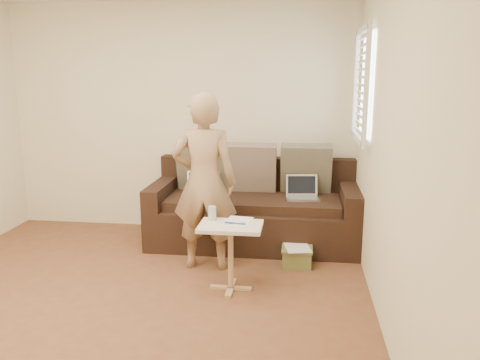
{
  "coord_description": "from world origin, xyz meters",
  "views": [
    {
      "loc": [
        1.39,
        -3.23,
        1.81
      ],
      "look_at": [
        0.8,
        1.4,
        0.78
      ],
      "focal_mm": 36.24,
      "sensor_mm": 36.0,
      "label": 1
    }
  ],
  "objects_px": {
    "laptop_silver": "(303,199)",
    "person": "(204,182)",
    "side_table": "(231,257)",
    "laptop_white": "(202,196)",
    "drinking_glass": "(212,213)",
    "sofa": "(254,205)",
    "striped_box": "(297,256)"
  },
  "relations": [
    {
      "from": "laptop_silver",
      "to": "person",
      "type": "height_order",
      "value": "person"
    },
    {
      "from": "person",
      "to": "side_table",
      "type": "xyz_separation_m",
      "value": [
        0.31,
        -0.46,
        -0.54
      ]
    },
    {
      "from": "laptop_white",
      "to": "side_table",
      "type": "distance_m",
      "value": 1.24
    },
    {
      "from": "side_table",
      "to": "drinking_glass",
      "type": "height_order",
      "value": "drinking_glass"
    },
    {
      "from": "drinking_glass",
      "to": "laptop_silver",
      "type": "bearing_deg",
      "value": 53.28
    },
    {
      "from": "laptop_white",
      "to": "drinking_glass",
      "type": "height_order",
      "value": "drinking_glass"
    },
    {
      "from": "sofa",
      "to": "striped_box",
      "type": "height_order",
      "value": "sofa"
    },
    {
      "from": "laptop_silver",
      "to": "drinking_glass",
      "type": "distance_m",
      "value": 1.29
    },
    {
      "from": "side_table",
      "to": "person",
      "type": "bearing_deg",
      "value": 124.05
    },
    {
      "from": "drinking_glass",
      "to": "person",
      "type": "bearing_deg",
      "value": 111.28
    },
    {
      "from": "laptop_silver",
      "to": "striped_box",
      "type": "bearing_deg",
      "value": -100.87
    },
    {
      "from": "laptop_silver",
      "to": "side_table",
      "type": "height_order",
      "value": "laptop_silver"
    },
    {
      "from": "person",
      "to": "side_table",
      "type": "height_order",
      "value": "person"
    },
    {
      "from": "person",
      "to": "striped_box",
      "type": "relative_size",
      "value": 5.67
    },
    {
      "from": "laptop_silver",
      "to": "striped_box",
      "type": "xyz_separation_m",
      "value": [
        -0.04,
        -0.53,
        -0.43
      ]
    },
    {
      "from": "laptop_white",
      "to": "drinking_glass",
      "type": "relative_size",
      "value": 2.94
    },
    {
      "from": "side_table",
      "to": "striped_box",
      "type": "relative_size",
      "value": 1.98
    },
    {
      "from": "side_table",
      "to": "laptop_silver",
      "type": "bearing_deg",
      "value": 62.4
    },
    {
      "from": "drinking_glass",
      "to": "striped_box",
      "type": "distance_m",
      "value": 1.04
    },
    {
      "from": "laptop_silver",
      "to": "person",
      "type": "bearing_deg",
      "value": -149.59
    },
    {
      "from": "person",
      "to": "drinking_glass",
      "type": "distance_m",
      "value": 0.42
    },
    {
      "from": "person",
      "to": "side_table",
      "type": "distance_m",
      "value": 0.78
    },
    {
      "from": "laptop_white",
      "to": "person",
      "type": "height_order",
      "value": "person"
    },
    {
      "from": "laptop_silver",
      "to": "laptop_white",
      "type": "bearing_deg",
      "value": 174.85
    },
    {
      "from": "side_table",
      "to": "drinking_glass",
      "type": "relative_size",
      "value": 4.81
    },
    {
      "from": "laptop_white",
      "to": "striped_box",
      "type": "bearing_deg",
      "value": -32.11
    },
    {
      "from": "laptop_white",
      "to": "drinking_glass",
      "type": "distance_m",
      "value": 1.06
    },
    {
      "from": "sofa",
      "to": "striped_box",
      "type": "distance_m",
      "value": 0.82
    },
    {
      "from": "laptop_white",
      "to": "side_table",
      "type": "relative_size",
      "value": 0.61
    },
    {
      "from": "laptop_silver",
      "to": "side_table",
      "type": "xyz_separation_m",
      "value": [
        -0.6,
        -1.14,
        -0.23
      ]
    },
    {
      "from": "sofa",
      "to": "laptop_white",
      "type": "relative_size",
      "value": 6.23
    },
    {
      "from": "person",
      "to": "striped_box",
      "type": "distance_m",
      "value": 1.15
    }
  ]
}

